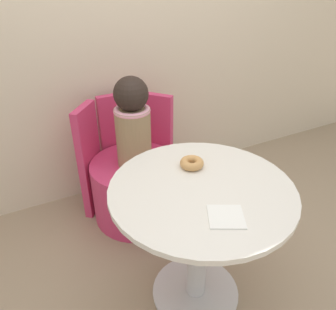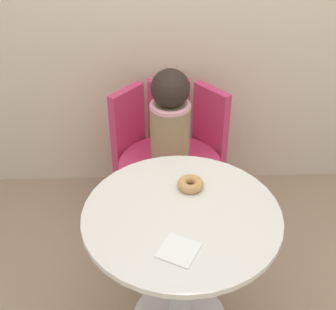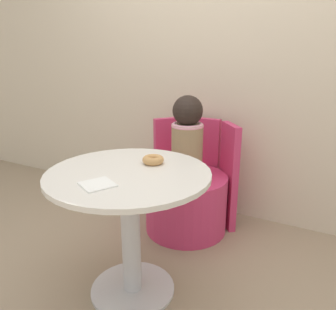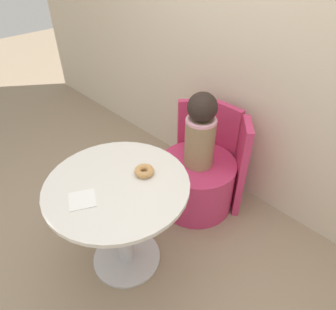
% 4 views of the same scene
% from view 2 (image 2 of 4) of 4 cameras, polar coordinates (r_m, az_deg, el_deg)
% --- Properties ---
extents(back_wall, '(6.00, 0.06, 2.40)m').
position_cam_2_polar(back_wall, '(2.71, 2.33, 18.40)').
color(back_wall, beige).
rests_on(back_wall, ground_plane).
extents(round_table, '(0.81, 0.81, 0.70)m').
position_cam_2_polar(round_table, '(2.03, 1.61, -11.06)').
color(round_table, silver).
rests_on(round_table, ground_plane).
extents(tub_chair, '(0.58, 0.58, 0.42)m').
position_cam_2_polar(tub_chair, '(2.78, 0.24, -4.41)').
color(tub_chair, '#C63360').
rests_on(tub_chair, ground_plane).
extents(booth_backrest, '(0.68, 0.25, 0.78)m').
position_cam_2_polar(booth_backrest, '(2.86, 0.11, 1.45)').
color(booth_backrest, '#C63360').
rests_on(booth_backrest, ground_plane).
extents(child_figure, '(0.22, 0.22, 0.57)m').
position_cam_2_polar(child_figure, '(2.49, 0.27, 4.37)').
color(child_figure, '#937A56').
rests_on(child_figure, tub_chair).
extents(donut, '(0.11, 0.11, 0.04)m').
position_cam_2_polar(donut, '(2.01, 2.75, -3.55)').
color(donut, tan).
rests_on(donut, round_table).
extents(paper_napkin, '(0.18, 0.18, 0.01)m').
position_cam_2_polar(paper_napkin, '(1.75, 1.31, -11.53)').
color(paper_napkin, white).
rests_on(paper_napkin, round_table).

